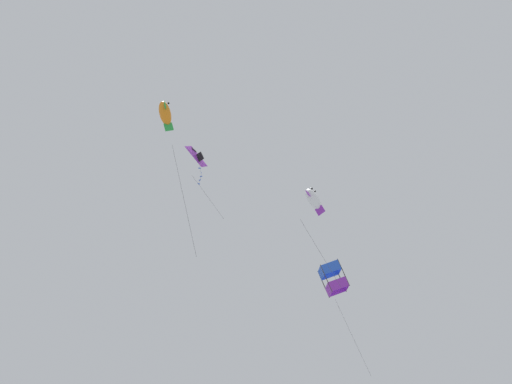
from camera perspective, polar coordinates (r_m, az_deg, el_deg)
The scene contains 4 objects.
kite_fish_near_right at distance 42.57m, azimuth 4.50°, elevation -0.56°, with size 2.42×1.82×5.94m.
kite_box_mid_left at distance 53.31m, azimuth 6.08°, elevation -6.74°, with size 3.35×2.68×8.27m.
kite_delta_far_centre at distance 49.59m, azimuth -4.63°, elevation 2.78°, with size 3.03×2.50×5.02m.
kite_fish_near_left at distance 39.75m, azimuth -7.12°, elevation 6.12°, with size 2.39×2.29×9.00m.
Camera 1 is at (-20.74, -43.01, 0.50)m, focal length 51.14 mm.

